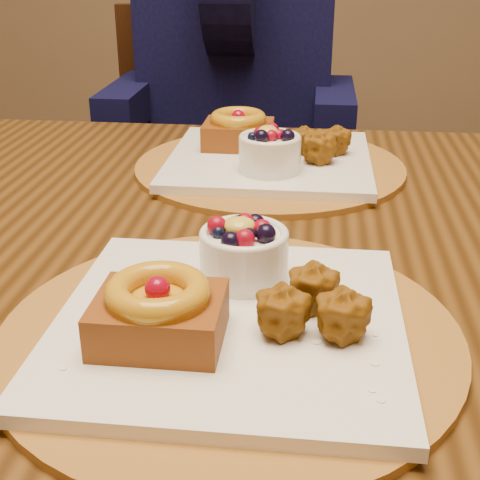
{
  "coord_description": "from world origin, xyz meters",
  "views": [
    {
      "loc": [
        0.16,
        -0.68,
        1.06
      ],
      "look_at": [
        0.1,
        -0.17,
        0.82
      ],
      "focal_mm": 50.0,
      "sensor_mm": 36.0,
      "label": 1
    }
  ],
  "objects_px": {
    "dining_table": "(254,291)",
    "diner": "(237,36)",
    "place_setting_near": "(228,312)",
    "place_setting_far": "(268,155)",
    "chair_far": "(214,197)"
  },
  "relations": [
    {
      "from": "dining_table",
      "to": "diner",
      "type": "height_order",
      "value": "diner"
    },
    {
      "from": "place_setting_far",
      "to": "diner",
      "type": "xyz_separation_m",
      "value": [
        -0.11,
        0.56,
        0.09
      ]
    },
    {
      "from": "dining_table",
      "to": "place_setting_near",
      "type": "height_order",
      "value": "place_setting_near"
    },
    {
      "from": "place_setting_near",
      "to": "diner",
      "type": "xyz_separation_m",
      "value": [
        -0.11,
        0.99,
        0.09
      ]
    },
    {
      "from": "place_setting_near",
      "to": "diner",
      "type": "height_order",
      "value": "diner"
    },
    {
      "from": "diner",
      "to": "chair_far",
      "type": "bearing_deg",
      "value": -129.61
    },
    {
      "from": "dining_table",
      "to": "chair_far",
      "type": "relative_size",
      "value": 1.74
    },
    {
      "from": "dining_table",
      "to": "diner",
      "type": "distance_m",
      "value": 0.8
    },
    {
      "from": "place_setting_far",
      "to": "chair_far",
      "type": "relative_size",
      "value": 0.41
    },
    {
      "from": "chair_far",
      "to": "diner",
      "type": "distance_m",
      "value": 0.36
    },
    {
      "from": "dining_table",
      "to": "place_setting_far",
      "type": "distance_m",
      "value": 0.24
    },
    {
      "from": "place_setting_near",
      "to": "diner",
      "type": "distance_m",
      "value": 1.0
    },
    {
      "from": "dining_table",
      "to": "diner",
      "type": "xyz_separation_m",
      "value": [
        -0.11,
        0.77,
        0.19
      ]
    },
    {
      "from": "diner",
      "to": "dining_table",
      "type": "bearing_deg",
      "value": -65.01
    },
    {
      "from": "dining_table",
      "to": "chair_far",
      "type": "bearing_deg",
      "value": 102.43
    }
  ]
}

